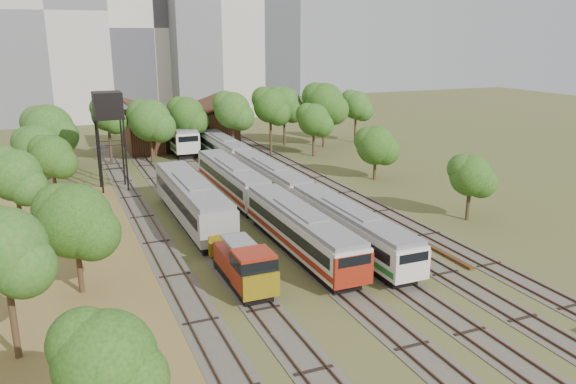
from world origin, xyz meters
name	(u,v)px	position (x,y,z in m)	size (l,w,h in m)	color
ground	(400,308)	(0.00, 0.00, 0.00)	(240.00, 240.00, 0.00)	#475123
dry_grass_patch	(89,306)	(-18.00, 8.00, 0.02)	(14.00, 60.00, 0.04)	brown
tracks	(255,203)	(-0.67, 25.00, 0.04)	(24.60, 80.00, 0.19)	#4C473D
railcar_red_set	(261,201)	(-2.00, 19.65, 1.88)	(2.88, 34.58, 3.56)	black
railcar_green_set	(270,178)	(2.00, 27.63, 1.79)	(2.74, 52.08, 3.39)	black
railcar_rear	(176,136)	(-2.00, 55.94, 2.16)	(3.29, 16.08, 4.08)	black
shunter_locomotive	(245,267)	(-8.00, 6.64, 1.53)	(2.48, 8.10, 3.25)	black
old_grey_coach	(192,200)	(-8.00, 21.46, 2.16)	(3.20, 18.00, 3.97)	black
water_tower	(108,108)	(-13.18, 36.52, 9.06)	(3.11, 3.11, 10.75)	black
rail_pile_far	(442,253)	(8.20, 6.39, 0.11)	(0.43, 6.90, 0.22)	#523117
maintenance_shed	(179,128)	(-1.00, 57.98, 2.91)	(16.45, 11.55, 7.58)	#321A12
tree_band_left	(44,175)	(-19.99, 24.41, 5.04)	(8.21, 64.10, 8.35)	#382616
tree_band_far	(218,113)	(2.74, 49.58, 6.13)	(50.37, 10.51, 9.74)	#382616
tree_band_right	(365,140)	(15.47, 30.72, 4.54)	(5.41, 35.64, 7.46)	#382616
tower_left	(43,11)	(-18.00, 95.00, 21.00)	(22.00, 16.00, 42.00)	beige
tower_centre	(146,28)	(2.00, 100.00, 18.00)	(20.00, 18.00, 36.00)	beige
tower_far_right	(269,46)	(34.00, 110.00, 14.00)	(12.00, 12.00, 28.00)	#404348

